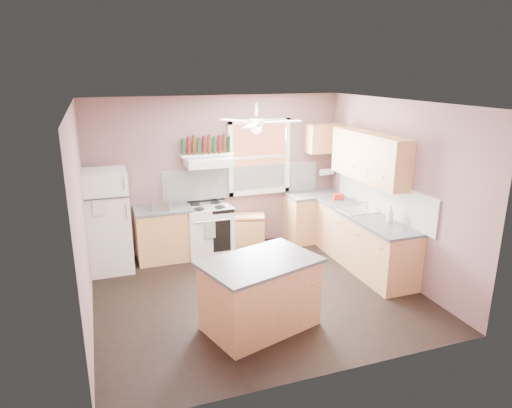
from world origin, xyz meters
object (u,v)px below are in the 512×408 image
object	(u,v)px
refrigerator	(107,221)
stove	(208,230)
island	(260,295)
toaster	(162,205)
cart	(250,233)

from	to	relation	value
refrigerator	stove	size ratio (longest dim) A/B	1.90
refrigerator	island	bearing A→B (deg)	-54.83
toaster	stove	world-z (taller)	toaster
stove	toaster	bearing A→B (deg)	-172.49
toaster	stove	bearing A→B (deg)	29.30
island	cart	bearing A→B (deg)	56.94
toaster	cart	size ratio (longest dim) A/B	0.53
stove	cart	world-z (taller)	stove
toaster	cart	bearing A→B (deg)	26.64
toaster	stove	xyz separation A→B (m)	(0.79, 0.13, -0.56)
refrigerator	stove	distance (m)	1.71
refrigerator	toaster	bearing A→B (deg)	1.52
cart	toaster	bearing A→B (deg)	-155.57
refrigerator	stove	bearing A→B (deg)	5.33
stove	cart	distance (m)	0.80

